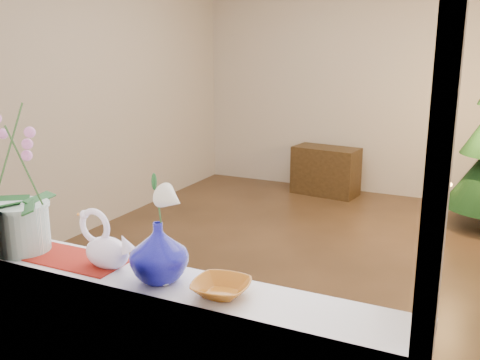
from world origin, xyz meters
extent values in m
plane|color=#362516|center=(0.00, 0.00, 0.00)|extent=(5.00, 5.00, 0.00)
cube|color=beige|center=(0.00, 2.50, 1.35)|extent=(4.50, 0.10, 2.70)
cube|color=beige|center=(0.00, -2.50, 1.35)|extent=(4.50, 0.10, 2.70)
cube|color=beige|center=(-2.25, 0.00, 1.35)|extent=(0.10, 5.00, 2.70)
cube|color=white|center=(0.00, -2.37, 0.90)|extent=(2.20, 0.26, 0.04)
cube|color=maroon|center=(-0.38, -2.37, 0.92)|extent=(0.70, 0.20, 0.01)
imported|color=#0B0B72|center=(0.17, -2.38, 1.05)|extent=(0.24, 0.24, 0.25)
sphere|color=silver|center=(0.21, -2.41, 0.95)|extent=(0.08, 0.08, 0.06)
imported|color=#A85D15|center=(0.42, -2.39, 0.94)|extent=(0.18, 0.18, 0.04)
cube|color=black|center=(-0.57, 2.19, 0.28)|extent=(0.80, 0.47, 0.57)
camera|label=1|loc=(1.20, -3.86, 1.74)|focal=40.00mm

